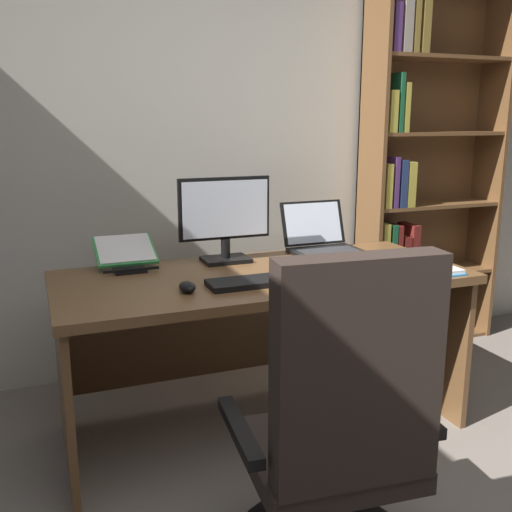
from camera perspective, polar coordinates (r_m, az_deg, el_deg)
name	(u,v)px	position (r m, az deg, el deg)	size (l,w,h in m)	color
wall_back	(236,143)	(3.44, -1.92, 10.96)	(4.87, 0.12, 2.57)	beige
desk	(256,310)	(2.73, 0.03, -5.29)	(1.81, 0.78, 0.75)	brown
bookshelf	(416,173)	(3.78, 15.35, 7.84)	(0.91, 0.28, 2.22)	brown
office_chair	(338,449)	(1.86, 7.96, -18.11)	(0.64, 0.60, 1.08)	black
monitor	(225,220)	(2.77, -3.05, 3.50)	(0.45, 0.16, 0.40)	black
laptop	(322,242)	(3.01, 6.48, 1.36)	(0.35, 0.33, 0.25)	black
keyboard	(258,281)	(2.42, 0.18, -2.49)	(0.42, 0.15, 0.02)	black
computer_mouse	(187,287)	(2.33, -6.72, -3.01)	(0.06, 0.10, 0.04)	black
reading_stand_with_book	(126,253)	(2.76, -12.59, 0.30)	(0.27, 0.29, 0.13)	black
open_binder	(406,269)	(2.70, 14.42, -1.24)	(0.44, 0.31, 0.02)	#2D84C6
notepad	(308,265)	(2.72, 5.09, -0.89)	(0.15, 0.21, 0.01)	white
pen	(312,263)	(2.73, 5.47, -0.67)	(0.01, 0.01, 0.14)	black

